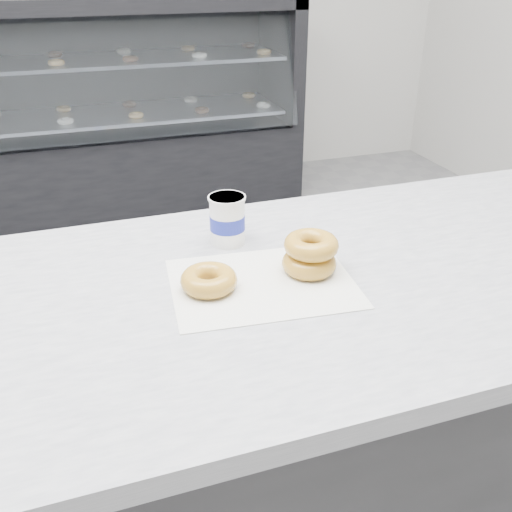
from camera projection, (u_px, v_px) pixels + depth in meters
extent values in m
plane|color=gray|center=(177.00, 429.00, 1.96)|extent=(5.00, 5.00, 0.00)
cube|color=#333335|center=(219.00, 474.00, 1.26)|extent=(3.00, 0.70, 0.86)
cube|color=#B8B8BD|center=(212.00, 302.00, 1.05)|extent=(3.06, 0.76, 0.04)
cube|color=black|center=(106.00, 168.00, 3.60)|extent=(2.40, 0.70, 0.50)
cube|color=black|center=(85.00, 3.00, 3.15)|extent=(2.40, 0.70, 0.08)
cube|color=black|center=(89.00, 57.00, 3.58)|extent=(2.40, 0.06, 0.75)
cube|color=black|center=(279.00, 56.00, 3.64)|extent=(0.08, 0.70, 0.75)
cube|color=white|center=(98.00, 75.00, 3.05)|extent=(2.28, 0.16, 0.70)
cube|color=silver|center=(100.00, 116.00, 3.45)|extent=(2.20, 0.55, 0.02)
cube|color=silver|center=(92.00, 61.00, 3.30)|extent=(2.20, 0.55, 0.02)
cube|color=silver|center=(262.00, 283.00, 1.07)|extent=(0.36, 0.29, 0.00)
torus|color=#B39131|center=(209.00, 280.00, 1.04)|extent=(0.12, 0.12, 0.04)
torus|color=#B39131|center=(309.00, 263.00, 1.10)|extent=(0.11, 0.11, 0.04)
torus|color=#B39131|center=(311.00, 245.00, 1.09)|extent=(0.15, 0.15, 0.04)
cylinder|color=white|center=(227.00, 220.00, 1.20)|extent=(0.09, 0.09, 0.11)
cylinder|color=white|center=(227.00, 198.00, 1.17)|extent=(0.08, 0.08, 0.01)
cylinder|color=navy|center=(227.00, 222.00, 1.20)|extent=(0.09, 0.09, 0.03)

